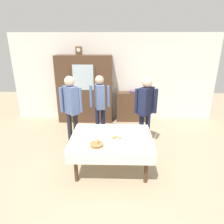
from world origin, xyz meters
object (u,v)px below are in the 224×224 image
object	(u,v)px
tea_cup_center	(144,132)
person_near_right_end	(100,101)
pastry_plate	(117,139)
bread_basket	(97,144)
wall_cabinet	(85,89)
tea_cup_far_right	(83,130)
dining_table	(111,141)
spoon_center	(127,131)
person_beside_shelf	(71,105)
spoon_front_edge	(101,127)
tea_cup_near_left	(115,130)
mantel_clock	(79,51)
book_stack	(132,91)
person_by_cabinet	(146,106)
tea_cup_back_edge	(132,134)
bookshelf_low	(132,107)
tea_cup_mid_right	(134,145)

from	to	relation	value
tea_cup_center	person_near_right_end	distance (m)	1.63
pastry_plate	bread_basket	bearing A→B (deg)	-142.31
wall_cabinet	tea_cup_far_right	distance (m)	2.39
dining_table	person_near_right_end	world-z (taller)	person_near_right_end
spoon_center	person_beside_shelf	xyz separation A→B (m)	(-1.27, 0.69, 0.33)
spoon_center	spoon_front_edge	distance (m)	0.59
spoon_center	tea_cup_near_left	bearing A→B (deg)	171.59
wall_cabinet	bread_basket	distance (m)	3.04
dining_table	tea_cup_far_right	world-z (taller)	tea_cup_far_right
mantel_clock	pastry_plate	size ratio (longest dim) A/B	0.86
book_stack	tea_cup_center	distance (m)	2.49
spoon_front_edge	person_beside_shelf	size ratio (longest dim) A/B	0.07
dining_table	person_beside_shelf	bearing A→B (deg)	136.09
tea_cup_far_right	bread_basket	distance (m)	0.69
spoon_front_edge	person_by_cabinet	xyz separation A→B (m)	(1.01, 0.50, 0.32)
tea_cup_center	pastry_plate	world-z (taller)	tea_cup_center
wall_cabinet	tea_cup_back_edge	bearing A→B (deg)	-62.68
pastry_plate	bookshelf_low	bearing A→B (deg)	80.04
dining_table	tea_cup_near_left	world-z (taller)	tea_cup_near_left
mantel_clock	spoon_center	world-z (taller)	mantel_clock
tea_cup_mid_right	pastry_plate	world-z (taller)	tea_cup_mid_right
mantel_clock	bookshelf_low	world-z (taller)	mantel_clock
wall_cabinet	tea_cup_back_edge	world-z (taller)	wall_cabinet
tea_cup_mid_right	tea_cup_back_edge	size ratio (longest dim) A/B	1.00
wall_cabinet	tea_cup_far_right	bearing A→B (deg)	-82.41
tea_cup_back_edge	tea_cup_center	world-z (taller)	same
spoon_center	tea_cup_center	bearing A→B (deg)	-13.47
tea_cup_mid_right	bread_basket	world-z (taller)	bread_basket
book_stack	tea_cup_back_edge	distance (m)	2.60
person_by_cabinet	pastry_plate	bearing A→B (deg)	-122.62
tea_cup_far_right	tea_cup_center	bearing A→B (deg)	-3.79
tea_cup_mid_right	book_stack	bearing A→B (deg)	86.75
person_beside_shelf	bookshelf_low	bearing A→B (deg)	48.05
person_near_right_end	tea_cup_far_right	bearing A→B (deg)	-101.69
dining_table	person_beside_shelf	distance (m)	1.40
mantel_clock	spoon_center	xyz separation A→B (m)	(1.33, -2.35, -1.45)
bookshelf_low	tea_cup_back_edge	size ratio (longest dim) A/B	7.48
tea_cup_back_edge	mantel_clock	bearing A→B (deg)	119.50
spoon_front_edge	bookshelf_low	bearing A→B (deg)	69.42
tea_cup_near_left	spoon_front_edge	world-z (taller)	tea_cup_near_left
spoon_front_edge	book_stack	bearing A→B (deg)	69.42
tea_cup_back_edge	bread_basket	world-z (taller)	bread_basket
bookshelf_low	tea_cup_center	world-z (taller)	bookshelf_low
book_stack	tea_cup_near_left	size ratio (longest dim) A/B	1.68
tea_cup_back_edge	pastry_plate	distance (m)	0.34
wall_cabinet	book_stack	distance (m)	1.48
tea_cup_near_left	spoon_front_edge	bearing A→B (deg)	150.30
wall_cabinet	person_by_cabinet	xyz separation A→B (m)	(1.67, -1.64, 0.02)
tea_cup_center	spoon_center	xyz separation A→B (m)	(-0.33, 0.08, -0.02)
book_stack	spoon_center	distance (m)	2.43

